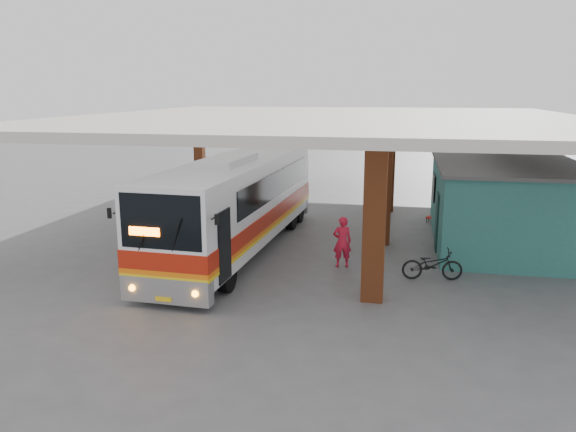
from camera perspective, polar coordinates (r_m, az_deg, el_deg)
The scene contains 8 objects.
ground at distance 19.19m, azimuth 0.05°, elevation -4.63°, with size 90.00×90.00×0.00m, color #515154.
brick_columns at distance 23.32m, azimuth 6.00°, elevation 3.90°, with size 20.10×21.60×4.35m.
canopy_roof at distance 24.68m, azimuth 4.31°, elevation 9.84°, with size 21.00×23.00×0.30m, color beige.
shop_building at distance 22.65m, azimuth 21.15°, elevation 1.27°, with size 5.20×8.20×3.11m.
coach_bus at distance 20.16m, azimuth -5.08°, elevation 1.32°, with size 3.08×12.22×3.53m.
motorcycle at distance 17.82m, azimuth 14.44°, elevation -4.80°, with size 0.64×1.83×0.96m, color black.
pedestrian at distance 18.48m, azimuth 5.53°, elevation -2.63°, with size 0.62×0.41×1.70m, color red.
red_chair at distance 25.48m, azimuth 14.57°, elevation 0.13°, with size 0.51×0.51×0.77m.
Camera 1 is at (3.71, -17.94, 5.71)m, focal length 35.00 mm.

